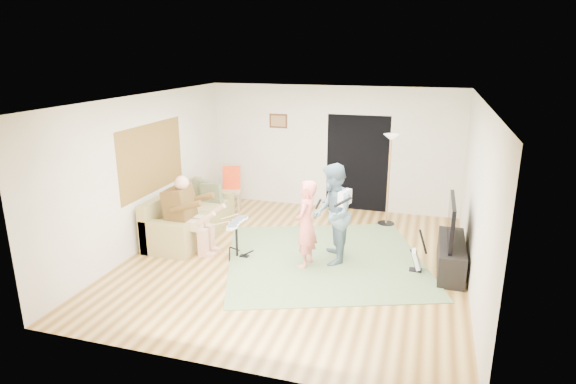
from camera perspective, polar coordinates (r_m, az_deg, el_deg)
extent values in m
plane|color=brown|center=(8.23, 0.85, -8.07)|extent=(6.00, 6.00, 0.00)
plane|color=white|center=(7.52, 0.94, 10.98)|extent=(6.00, 6.00, 0.00)
plane|color=olive|center=(9.01, -15.81, 3.88)|extent=(0.00, 2.05, 2.05)
plane|color=black|center=(10.57, 8.22, 3.37)|extent=(2.10, 0.00, 2.10)
cube|color=#3F2314|center=(10.82, -1.16, 8.42)|extent=(0.42, 0.03, 0.32)
cube|color=#5C7547|center=(8.28, 4.39, -7.91)|extent=(4.13, 4.11, 0.02)
cube|color=olive|center=(9.36, -11.36, -3.86)|extent=(0.87, 1.74, 0.43)
cube|color=olive|center=(9.47, -13.41, -2.36)|extent=(0.16, 2.16, 0.87)
cube|color=olive|center=(10.15, -8.84, -1.56)|extent=(0.87, 0.21, 0.62)
cube|color=olive|center=(8.55, -14.43, -5.43)|extent=(0.87, 0.21, 0.62)
cube|color=brown|center=(8.56, -12.71, -1.61)|extent=(0.38, 0.50, 0.63)
sphere|color=tan|center=(8.41, -12.49, 1.07)|extent=(0.25, 0.25, 0.25)
cylinder|color=black|center=(8.29, -6.10, -5.63)|extent=(0.04, 0.04, 0.59)
cube|color=white|center=(8.19, -6.17, -3.79)|extent=(0.11, 0.59, 0.03)
imported|color=#F07168|center=(7.77, 2.13, -3.82)|extent=(0.38, 0.55, 1.45)
imported|color=slate|center=(7.91, 5.26, -2.64)|extent=(0.78, 0.92, 1.68)
cube|color=black|center=(8.11, 14.86, -8.96)|extent=(0.20, 0.16, 0.03)
cube|color=white|center=(8.03, 14.96, -7.72)|extent=(0.15, 0.23, 0.31)
cylinder|color=black|center=(7.91, 15.71, -5.69)|extent=(0.16, 0.04, 0.40)
cylinder|color=black|center=(10.04, 11.53, -3.67)|extent=(0.33, 0.33, 0.03)
cylinder|color=#9E7344|center=(9.78, 11.82, 1.18)|extent=(0.04, 0.04, 1.75)
cone|color=white|center=(9.59, 12.14, 6.35)|extent=(0.29, 0.29, 0.12)
cube|color=tan|center=(10.62, -6.77, 0.06)|extent=(0.51, 0.51, 0.04)
cube|color=#FF4B1A|center=(10.70, -6.43, 1.98)|extent=(0.39, 0.18, 0.41)
cube|color=black|center=(8.19, 18.75, -7.23)|extent=(0.40, 1.40, 0.50)
cube|color=black|center=(7.97, 18.78, -3.24)|extent=(0.06, 1.19, 0.69)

